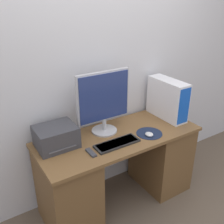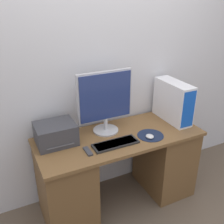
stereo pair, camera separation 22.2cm
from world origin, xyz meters
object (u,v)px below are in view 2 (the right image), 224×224
object	(u,v)px
monitor	(105,100)
mouse	(150,136)
computer_tower	(173,101)
keyboard	(116,144)
printer	(56,134)
remote_control	(88,151)

from	to	relation	value
monitor	mouse	bearing A→B (deg)	-45.07
computer_tower	keyboard	bearing A→B (deg)	-166.06
printer	monitor	bearing A→B (deg)	0.94
printer	mouse	bearing A→B (deg)	-20.66
mouse	printer	world-z (taller)	printer
keyboard	printer	world-z (taller)	printer
keyboard	computer_tower	size ratio (longest dim) A/B	0.88
monitor	keyboard	bearing A→B (deg)	-95.80
monitor	computer_tower	distance (m)	0.71
keyboard	printer	xyz separation A→B (m)	(-0.44, 0.25, 0.08)
computer_tower	printer	world-z (taller)	computer_tower
mouse	keyboard	bearing A→B (deg)	173.42
keyboard	computer_tower	distance (m)	0.77
keyboard	monitor	bearing A→B (deg)	84.20
mouse	remote_control	distance (m)	0.57
monitor	keyboard	distance (m)	0.40
keyboard	printer	size ratio (longest dim) A/B	1.21
mouse	computer_tower	distance (m)	0.49
monitor	printer	bearing A→B (deg)	-179.06
printer	remote_control	world-z (taller)	printer
printer	keyboard	bearing A→B (deg)	-29.55
mouse	computer_tower	size ratio (longest dim) A/B	0.17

